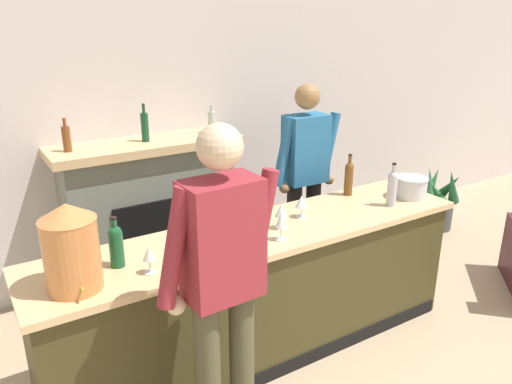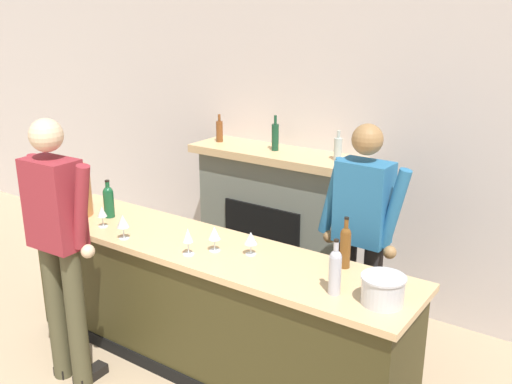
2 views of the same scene
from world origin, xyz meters
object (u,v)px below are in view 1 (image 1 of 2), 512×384
object	(u,v)px
person_customer	(223,291)
wine_bottle_port_short	(349,177)
wine_bottle_merlot_tall	(116,244)
wine_bottle_cabernet_heavy	(392,187)
copper_dispenser	(71,247)
wine_glass_back_row	(149,255)
ice_bucket_steel	(411,187)
wine_glass_front_right	(281,221)
wine_glass_front_left	(205,244)
person_bartender	(305,177)
wine_glass_near_bucket	(302,202)
potted_plant_corner	(439,203)
fireplace_stone	(151,213)
wine_glass_by_dispenser	(281,211)

from	to	relation	value
person_customer	wine_bottle_port_short	distance (m)	1.84
wine_bottle_merlot_tall	wine_bottle_port_short	xyz separation A→B (m)	(1.91, 0.21, 0.01)
wine_bottle_cabernet_heavy	person_customer	bearing A→B (deg)	-162.15
copper_dispenser	wine_glass_back_row	size ratio (longest dim) A/B	2.95
ice_bucket_steel	wine_glass_front_right	xyz separation A→B (m)	(-1.30, -0.11, 0.05)
wine_glass_front_left	person_bartender	bearing A→B (deg)	32.93
wine_glass_front_left	wine_glass_near_bucket	bearing A→B (deg)	17.74
person_bartender	copper_dispenser	size ratio (longest dim) A/B	3.76
wine_bottle_cabernet_heavy	wine_bottle_port_short	world-z (taller)	wine_bottle_port_short
person_bartender	wine_bottle_merlot_tall	world-z (taller)	person_bartender
potted_plant_corner	wine_glass_back_row	distance (m)	3.90
person_bartender	copper_dispenser	world-z (taller)	person_bartender
wine_bottle_merlot_tall	wine_glass_near_bucket	distance (m)	1.32
wine_glass_back_row	wine_glass_front_left	distance (m)	0.31
wine_glass_near_bucket	wine_glass_front_left	bearing A→B (deg)	-162.26
potted_plant_corner	copper_dispenser	bearing A→B (deg)	-167.28
wine_bottle_port_short	wine_glass_front_right	distance (m)	1.01
fireplace_stone	ice_bucket_steel	distance (m)	2.18
ice_bucket_steel	wine_bottle_port_short	xyz separation A→B (m)	(-0.38, 0.30, 0.06)
wine_glass_by_dispenser	person_bartender	bearing A→B (deg)	43.85
copper_dispenser	wine_glass_by_dispenser	size ratio (longest dim) A/B	2.70
fireplace_stone	copper_dispenser	bearing A→B (deg)	-122.73
person_customer	wine_glass_front_left	bearing A→B (deg)	74.33
ice_bucket_steel	copper_dispenser	bearing A→B (deg)	-179.22
ice_bucket_steel	wine_glass_by_dispenser	size ratio (longest dim) A/B	1.42
person_customer	wine_glass_by_dispenser	xyz separation A→B (m)	(0.78, 0.64, 0.03)
fireplace_stone	wine_bottle_cabernet_heavy	bearing A→B (deg)	-47.59
wine_glass_near_bucket	wine_glass_front_left	world-z (taller)	wine_glass_front_left
potted_plant_corner	wine_glass_near_bucket	world-z (taller)	wine_glass_near_bucket
wine_bottle_cabernet_heavy	wine_glass_near_bucket	distance (m)	0.72
wine_bottle_cabernet_heavy	wine_glass_back_row	xyz separation A→B (m)	(-1.89, -0.04, -0.03)
ice_bucket_steel	wine_glass_by_dispenser	distance (m)	1.20
person_customer	wine_glass_front_left	size ratio (longest dim) A/B	10.38
wine_bottle_port_short	wine_glass_near_bucket	bearing A→B (deg)	-163.45
potted_plant_corner	wine_bottle_merlot_tall	world-z (taller)	wine_bottle_merlot_tall
copper_dispenser	wine_bottle_port_short	xyz separation A→B (m)	(2.17, 0.34, -0.09)
person_bartender	wine_glass_front_left	size ratio (longest dim) A/B	9.93
fireplace_stone	ice_bucket_steel	bearing A→B (deg)	-41.43
person_customer	wine_bottle_cabernet_heavy	xyz separation A→B (m)	(1.71, 0.55, 0.06)
person_customer	ice_bucket_steel	bearing A→B (deg)	16.86
person_customer	wine_bottle_merlot_tall	world-z (taller)	person_customer
ice_bucket_steel	wine_glass_front_right	size ratio (longest dim) A/B	1.34
potted_plant_corner	person_customer	xyz separation A→B (m)	(-3.53, -1.49, 0.73)
wine_bottle_cabernet_heavy	wine_bottle_port_short	bearing A→B (deg)	107.33
potted_plant_corner	wine_bottle_cabernet_heavy	xyz separation A→B (m)	(-1.81, -0.94, 0.79)
wine_bottle_port_short	person_customer	bearing A→B (deg)	-150.67
wine_bottle_cabernet_heavy	potted_plant_corner	bearing A→B (deg)	27.31
wine_glass_front_left	fireplace_stone	bearing A→B (deg)	81.05
potted_plant_corner	wine_glass_front_left	world-z (taller)	wine_glass_front_left
wine_glass_back_row	fireplace_stone	bearing A→B (deg)	69.94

